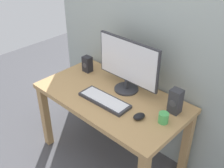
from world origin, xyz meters
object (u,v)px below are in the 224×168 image
monitor (128,64)px  mouse (139,116)px  coffee_mug (163,118)px  desk (111,106)px  speaker_left (87,64)px  speaker_right (175,101)px  keyboard_primary (104,100)px

monitor → mouse: 0.48m
coffee_mug → mouse: bearing=-150.2°
desk → monitor: monitor is taller
monitor → speaker_left: (-0.50, -0.02, -0.17)m
mouse → speaker_right: (0.15, 0.26, 0.08)m
monitor → speaker_right: (0.48, 0.01, -0.15)m
desk → speaker_right: speaker_right is taller
monitor → keyboard_primary: bearing=-92.7°
desk → keyboard_primary: (0.02, -0.10, 0.12)m
mouse → coffee_mug: coffee_mug is taller
monitor → coffee_mug: monitor is taller
monitor → speaker_left: monitor is taller
mouse → desk: bearing=-177.7°
monitor → speaker_left: 0.53m
monitor → coffee_mug: size_ratio=7.45×
speaker_left → desk: bearing=-18.1°
keyboard_primary → mouse: mouse is taller
desk → coffee_mug: size_ratio=15.81×
keyboard_primary → speaker_right: (0.50, 0.28, 0.09)m
keyboard_primary → coffee_mug: 0.52m
desk → speaker_left: 0.53m
monitor → keyboard_primary: 0.36m
keyboard_primary → speaker_left: (-0.49, 0.26, 0.06)m
monitor → keyboard_primary: monitor is taller
mouse → speaker_right: speaker_right is taller
mouse → speaker_left: bearing=179.0°
desk → mouse: bearing=-12.4°
monitor → coffee_mug: 0.56m
keyboard_primary → mouse: size_ratio=4.71×
speaker_right → monitor: bearing=-179.3°
monitor → speaker_right: 0.51m
coffee_mug → keyboard_primary: bearing=-167.6°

